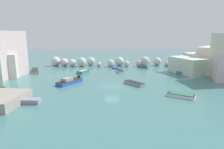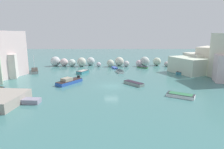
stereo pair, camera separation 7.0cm
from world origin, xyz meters
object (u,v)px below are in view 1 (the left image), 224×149
moored_boat_3 (83,72)px  moored_boat_9 (115,68)px  moored_boat_4 (181,72)px  moored_boat_8 (143,67)px  moored_boat_0 (35,71)px  moored_boat_1 (70,81)px  moored_boat_10 (26,101)px  moored_boat_5 (120,71)px  moored_boat_2 (134,83)px  moored_boat_7 (181,95)px

moored_boat_3 → moored_boat_9: (7.73, 6.49, -0.17)m
moored_boat_4 → moored_boat_8: size_ratio=1.29×
moored_boat_4 → moored_boat_0: bearing=121.4°
moored_boat_1 → moored_boat_10: 11.06m
moored_boat_3 → moored_boat_4: moored_boat_3 is taller
moored_boat_1 → moored_boat_3: moored_boat_1 is taller
moored_boat_8 → moored_boat_4: bearing=173.1°
moored_boat_5 → moored_boat_8: bearing=119.1°
moored_boat_3 → moored_boat_10: (-5.02, -20.04, -0.03)m
moored_boat_2 → moored_boat_8: bearing=-54.6°
moored_boat_2 → moored_boat_9: 17.24m
moored_boat_4 → moored_boat_5: (-14.53, 0.86, -0.00)m
moored_boat_1 → moored_boat_9: size_ratio=1.92×
moored_boat_3 → moored_boat_5: bearing=123.0°
moored_boat_1 → moored_boat_4: moored_boat_1 is taller
moored_boat_0 → moored_boat_2: (23.15, -11.93, -0.07)m
moored_boat_4 → moored_boat_10: bearing=158.9°
moored_boat_5 → moored_boat_8: moored_boat_5 is taller
moored_boat_1 → moored_boat_9: bearing=-175.7°
moored_boat_8 → moored_boat_9: bearing=37.0°
moored_boat_0 → moored_boat_4: moored_boat_0 is taller
moored_boat_3 → moored_boat_4: bearing=117.1°
moored_boat_4 → moored_boat_3: bearing=123.9°
moored_boat_0 → moored_boat_2: moored_boat_0 is taller
moored_boat_1 → moored_boat_7: size_ratio=1.30×
moored_boat_9 → moored_boat_5: bearing=-3.8°
moored_boat_0 → moored_boat_2: size_ratio=1.46×
moored_boat_2 → moored_boat_3: moored_boat_3 is taller
moored_boat_0 → moored_boat_3: moored_boat_0 is taller
moored_boat_5 → moored_boat_10: moored_boat_10 is taller
moored_boat_8 → moored_boat_5: bearing=76.4°
moored_boat_2 → moored_boat_9: moored_boat_2 is taller
moored_boat_7 → moored_boat_3: bearing=-14.7°
moored_boat_1 → moored_boat_7: (18.63, -7.82, -0.18)m
moored_boat_0 → moored_boat_8: moored_boat_0 is taller
moored_boat_2 → moored_boat_4: 16.24m
moored_boat_3 → moored_boat_8: (15.39, 6.96, -0.13)m
moored_boat_0 → moored_boat_9: size_ratio=2.01×
moored_boat_4 → moored_boat_10: (-28.48, -20.14, 0.02)m
moored_boat_1 → moored_boat_7: 20.21m
moored_boat_8 → moored_boat_10: bearing=86.4°
moored_boat_0 → moored_boat_5: (20.99, -0.56, -0.06)m
moored_boat_10 → moored_boat_4: bearing=-141.1°
moored_boat_3 → moored_boat_10: 20.66m
moored_boat_3 → moored_boat_8: bearing=141.2°
moored_boat_2 → moored_boat_8: (4.30, 17.37, -0.05)m
moored_boat_7 → moored_boat_9: bearing=-37.5°
moored_boat_2 → moored_boat_4: moored_boat_4 is taller
moored_boat_3 → moored_boat_5: moored_boat_3 is taller
moored_boat_0 → moored_boat_10: (7.04, -21.56, -0.03)m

